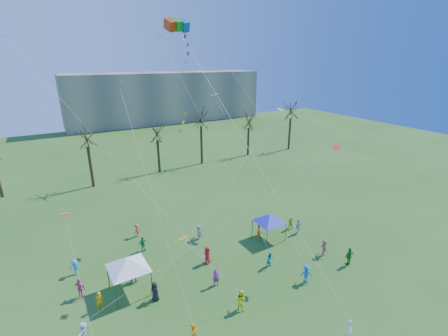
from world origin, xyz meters
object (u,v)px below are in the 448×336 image
distant_building (166,97)px  hero_kite_flyer (348,332)px  big_box_kite (187,86)px  canopy_tent_white (128,263)px  canopy_tent_blue (269,218)px

distant_building → hero_kite_flyer: 88.46m
hero_kite_flyer → big_box_kite: bearing=94.9°
canopy_tent_white → big_box_kite: bearing=-15.3°
distant_building → canopy_tent_blue: size_ratio=14.98×
big_box_kite → canopy_tent_white: big_box_kite is taller
big_box_kite → canopy_tent_blue: (10.08, 2.33, -14.56)m
distant_building → canopy_tent_blue: 74.37m
hero_kite_flyer → canopy_tent_white: bearing=107.6°
distant_building → big_box_kite: 79.55m
hero_kite_flyer → big_box_kite: big_box_kite is taller
big_box_kite → canopy_tent_white: (-5.36, 1.47, -14.27)m
distant_building → canopy_tent_blue: bearing=-100.9°
canopy_tent_white → canopy_tent_blue: (15.44, 0.86, -0.29)m
hero_kite_flyer → canopy_tent_white: (-12.07, 12.76, 1.91)m
hero_kite_flyer → canopy_tent_white: size_ratio=0.42×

